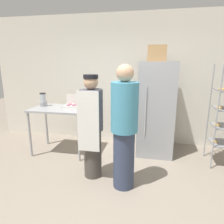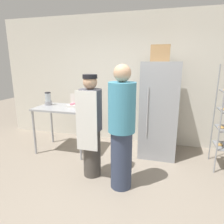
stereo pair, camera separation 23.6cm
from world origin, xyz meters
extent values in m
plane|color=gray|center=(0.00, 0.00, 0.00)|extent=(14.00, 14.00, 0.00)
cube|color=silver|center=(0.00, 2.18, 1.41)|extent=(6.40, 0.12, 2.82)
cube|color=#9EA0A5|center=(0.63, 1.59, 0.91)|extent=(0.69, 0.72, 1.81)
cube|color=gray|center=(0.63, 1.24, 0.92)|extent=(0.63, 0.02, 1.48)
cylinder|color=silver|center=(0.44, 1.21, 0.95)|extent=(0.02, 0.02, 0.89)
cylinder|color=#93969B|center=(1.60, 1.09, 0.89)|extent=(0.02, 0.02, 1.77)
cylinder|color=#93969B|center=(1.60, 1.58, 0.89)|extent=(0.02, 0.02, 1.77)
torus|color=#DBA351|center=(1.69, 1.33, 0.41)|extent=(0.10, 0.10, 0.03)
torus|color=#DBA351|center=(1.69, 1.33, 0.73)|extent=(0.11, 0.11, 0.03)
cube|color=#9EA0A5|center=(-1.23, 1.22, 0.91)|extent=(1.07, 0.70, 0.04)
cylinder|color=#9EA0A5|center=(-1.72, 0.91, 0.45)|extent=(0.04, 0.04, 0.89)
cylinder|color=#9EA0A5|center=(-0.73, 0.91, 0.45)|extent=(0.04, 0.04, 0.89)
cylinder|color=#9EA0A5|center=(-1.72, 1.53, 0.45)|extent=(0.04, 0.04, 0.89)
cylinder|color=#9EA0A5|center=(-0.73, 1.53, 0.45)|extent=(0.04, 0.04, 0.89)
cube|color=silver|center=(-0.99, 1.27, 0.95)|extent=(0.30, 0.20, 0.05)
cube|color=silver|center=(-0.99, 1.38, 1.08)|extent=(0.29, 0.01, 0.20)
torus|color=#C66B84|center=(-1.05, 1.23, 0.99)|extent=(0.08, 0.08, 0.03)
torus|color=#C66B84|center=(-0.94, 1.23, 0.99)|extent=(0.08, 0.08, 0.03)
torus|color=#C66B84|center=(-1.05, 1.31, 0.99)|extent=(0.08, 0.08, 0.03)
torus|color=#C66B84|center=(-0.94, 1.31, 0.99)|extent=(0.08, 0.08, 0.03)
cylinder|color=#99999E|center=(-1.63, 1.32, 0.97)|extent=(0.15, 0.15, 0.08)
cylinder|color=#B2BCC1|center=(-1.63, 1.32, 1.10)|extent=(0.12, 0.12, 0.17)
cylinder|color=black|center=(-1.63, 1.32, 1.19)|extent=(0.12, 0.12, 0.02)
cube|color=#A87F51|center=(0.59, 1.60, 1.95)|extent=(0.34, 0.32, 0.27)
cube|color=#977249|center=(0.59, 1.60, 2.09)|extent=(0.34, 0.17, 0.02)
cylinder|color=#47423D|center=(-0.34, 0.49, 0.39)|extent=(0.28, 0.28, 0.79)
cylinder|color=#4C4C56|center=(-0.34, 0.49, 1.10)|extent=(0.34, 0.34, 0.62)
sphere|color=tan|center=(-0.34, 0.49, 1.52)|extent=(0.21, 0.21, 0.21)
cube|color=white|center=(-0.34, 0.31, 0.96)|extent=(0.33, 0.02, 0.90)
cylinder|color=black|center=(-0.34, 0.49, 1.60)|extent=(0.22, 0.22, 0.06)
cylinder|color=#333D56|center=(0.18, 0.30, 0.43)|extent=(0.31, 0.31, 0.86)
cylinder|color=teal|center=(0.18, 0.30, 1.20)|extent=(0.38, 0.38, 0.68)
sphere|color=tan|center=(0.18, 0.30, 1.66)|extent=(0.23, 0.23, 0.23)
camera|label=1|loc=(0.54, -2.32, 1.80)|focal=32.00mm
camera|label=2|loc=(0.77, -2.27, 1.80)|focal=32.00mm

